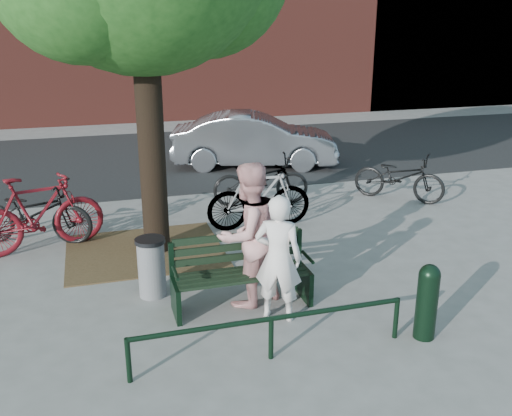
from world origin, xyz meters
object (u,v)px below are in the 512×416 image
object	(u,v)px
person_right	(248,235)
parked_car	(254,140)
bollard	(427,299)
bicycle_c	(261,180)
litter_bin	(152,267)
person_left	(278,258)
park_bench	(240,270)

from	to	relation	value
person_right	parked_car	size ratio (longest dim) A/B	0.46
person_right	bollard	size ratio (longest dim) A/B	2.04
bicycle_c	parked_car	xyz separation A→B (m)	(0.73, 2.97, 0.17)
litter_bin	bicycle_c	world-z (taller)	bicycle_c
litter_bin	person_left	bearing A→B (deg)	-36.23
bollard	parked_car	size ratio (longest dim) A/B	0.23
person_left	bicycle_c	bearing A→B (deg)	-74.47
bollard	bicycle_c	bearing A→B (deg)	94.03
person_left	person_right	xyz separation A→B (m)	(-0.23, 0.49, 0.14)
park_bench	parked_car	world-z (taller)	parked_car
person_right	person_left	bearing A→B (deg)	90.43
person_right	litter_bin	world-z (taller)	person_right
parked_car	park_bench	bearing A→B (deg)	178.00
person_left	litter_bin	distance (m)	1.78
park_bench	bollard	bearing A→B (deg)	-36.76
park_bench	bicycle_c	size ratio (longest dim) A/B	0.93
person_left	bicycle_c	world-z (taller)	person_left
person_right	bollard	distance (m)	2.25
park_bench	litter_bin	size ratio (longest dim) A/B	2.16
parked_car	person_right	bearing A→B (deg)	178.83
park_bench	person_left	distance (m)	0.65
person_left	park_bench	bearing A→B (deg)	-22.12
person_right	bicycle_c	bearing A→B (deg)	-133.75
bollard	person_left	bearing A→B (deg)	148.18
parked_car	bicycle_c	bearing A→B (deg)	-178.15
litter_bin	bollard	bearing A→B (deg)	-34.02
person_right	parked_car	xyz separation A→B (m)	(2.06, 6.82, -0.27)
person_left	parked_car	world-z (taller)	person_left
litter_bin	parked_car	distance (m)	7.08
person_right	bicycle_c	distance (m)	4.10
person_left	person_right	bearing A→B (deg)	-35.14
bollard	park_bench	bearing A→B (deg)	143.24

